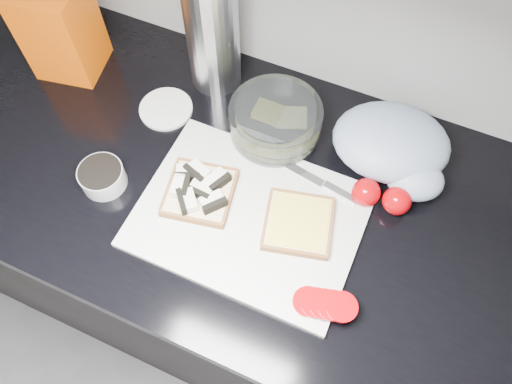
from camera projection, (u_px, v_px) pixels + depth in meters
The scene contains 14 objects.
base_cabinet at pixel (231, 260), 1.37m from camera, with size 3.50×0.60×0.86m, color black.
countertop at pixel (220, 177), 0.98m from camera, with size 3.50×0.64×0.04m, color black.
cutting_board at pixel (249, 217), 0.91m from camera, with size 0.40×0.30×0.01m, color silver.
bread_left at pixel (199, 191), 0.92m from camera, with size 0.15×0.15×0.04m.
bread_right at pixel (298, 223), 0.89m from camera, with size 0.15×0.15×0.02m.
tomato_slices at pixel (325, 304), 0.81m from camera, with size 0.12×0.07×0.02m.
knife at pixel (318, 181), 0.94m from camera, with size 0.22×0.05×0.01m.
seed_tub at pixel (102, 176), 0.93m from camera, with size 0.08×0.08×0.04m.
tub_lid at pixel (166, 109), 1.03m from camera, with size 0.11×0.11×0.01m, color silver.
glass_bowl at pixel (275, 122), 0.98m from camera, with size 0.18×0.18×0.08m.
bread_bag at pixel (60, 29), 1.01m from camera, with size 0.13×0.12×0.20m, color #F14E04.
steel_canister at pixel (213, 34), 0.97m from camera, with size 0.10×0.10×0.25m, color #A7A8AC.
grocery_bag at pixel (394, 147), 0.94m from camera, with size 0.25×0.22×0.10m.
whole_tomatoes at pixel (381, 197), 0.91m from camera, with size 0.11×0.06×0.05m.
Camera 1 is at (0.27, 0.77, 1.72)m, focal length 35.00 mm.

